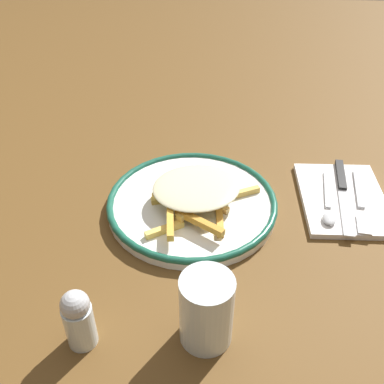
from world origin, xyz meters
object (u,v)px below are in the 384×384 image
at_px(plate, 192,203).
at_px(knife, 343,189).
at_px(spoon, 328,207).
at_px(water_glass, 206,310).
at_px(fries_heap, 195,192).
at_px(napkin, 343,199).
at_px(salt_shaker, 78,319).
at_px(fork, 360,200).

xyz_separation_m(plate, knife, (-0.27, -0.06, 0.00)).
xyz_separation_m(spoon, water_glass, (0.20, 0.26, 0.04)).
xyz_separation_m(fries_heap, knife, (-0.26, -0.06, -0.03)).
xyz_separation_m(plate, napkin, (-0.27, -0.04, -0.01)).
distance_m(knife, salt_shaker, 0.51).
height_order(plate, water_glass, water_glass).
bearing_deg(water_glass, fork, -132.78).
bearing_deg(spoon, salt_shaker, 37.60).
xyz_separation_m(fork, salt_shaker, (0.41, 0.30, 0.03)).
relative_size(napkin, spoon, 1.30).
bearing_deg(water_glass, spoon, -127.82).
height_order(knife, water_glass, water_glass).
bearing_deg(fork, spoon, 20.87).
relative_size(fries_heap, napkin, 1.00).
bearing_deg(fries_heap, plate, -38.45).
bearing_deg(salt_shaker, plate, -114.42).
xyz_separation_m(knife, salt_shaker, (0.39, 0.33, 0.03)).
height_order(plate, spoon, plate).
xyz_separation_m(fries_heap, spoon, (-0.23, -0.01, -0.03)).
xyz_separation_m(napkin, water_glass, (0.23, 0.29, 0.05)).
relative_size(knife, water_glass, 2.03).
bearing_deg(salt_shaker, fries_heap, -115.83).
bearing_deg(plate, fries_heap, 141.55).
xyz_separation_m(fork, knife, (0.02, -0.03, 0.00)).
distance_m(fork, knife, 0.04).
bearing_deg(water_glass, salt_shaker, 6.43).
bearing_deg(spoon, water_glass, 52.18).
relative_size(fries_heap, water_glass, 1.91).
distance_m(knife, water_glass, 0.39).
relative_size(fork, spoon, 1.16).
bearing_deg(spoon, fork, -159.13).
bearing_deg(fork, fries_heap, 5.98).
height_order(fries_heap, spoon, fries_heap).
bearing_deg(plate, salt_shaker, 65.58).
relative_size(fries_heap, salt_shaker, 2.18).
relative_size(napkin, water_glass, 1.91).
distance_m(napkin, spoon, 0.05).
bearing_deg(napkin, water_glass, 51.47).
distance_m(napkin, knife, 0.02).
bearing_deg(knife, fries_heap, 13.11).
height_order(fries_heap, napkin, fries_heap).
distance_m(fork, spoon, 0.06).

